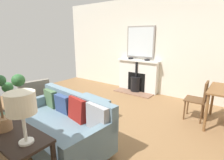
% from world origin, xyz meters
% --- Properties ---
extents(ground_plane, '(5.22, 6.31, 0.01)m').
position_xyz_m(ground_plane, '(0.00, 0.00, -0.00)').
color(ground_plane, olive).
extents(wall_left, '(0.12, 6.31, 2.82)m').
position_xyz_m(wall_left, '(-2.61, 0.00, 1.41)').
color(wall_left, silver).
rests_on(wall_left, ground).
extents(fireplace, '(0.59, 1.36, 1.01)m').
position_xyz_m(fireplace, '(-2.42, -0.17, 0.45)').
color(fireplace, brown).
rests_on(fireplace, ground).
extents(mirror_over_mantel, '(0.04, 0.91, 0.94)m').
position_xyz_m(mirror_over_mantel, '(-2.52, -0.17, 1.54)').
color(mirror_over_mantel, gray).
extents(mantel_bowl_near, '(0.15, 0.15, 0.05)m').
position_xyz_m(mantel_bowl_near, '(-2.43, -0.44, 1.03)').
color(mantel_bowl_near, black).
rests_on(mantel_bowl_near, fireplace).
extents(mantel_bowl_far, '(0.15, 0.15, 0.04)m').
position_xyz_m(mantel_bowl_far, '(-2.43, 0.12, 1.03)').
color(mantel_bowl_far, black).
rests_on(mantel_bowl_far, fireplace).
extents(sofa, '(1.06, 1.83, 0.81)m').
position_xyz_m(sofa, '(0.80, 0.19, 0.35)').
color(sofa, '#B2B2B7').
rests_on(sofa, ground).
extents(ottoman, '(0.62, 0.86, 0.42)m').
position_xyz_m(ottoman, '(-0.19, -0.14, 0.25)').
color(ottoman, '#B2B2B7').
rests_on(ottoman, ground).
extents(armchair_accent, '(0.78, 0.71, 0.84)m').
position_xyz_m(armchair_accent, '(0.48, -1.16, 0.48)').
color(armchair_accent, brown).
rests_on(armchair_accent, ground).
extents(console_table, '(0.41, 1.54, 0.72)m').
position_xyz_m(console_table, '(1.61, 0.18, 0.64)').
color(console_table, black).
rests_on(console_table, ground).
extents(table_lamp_far_end, '(0.27, 0.27, 0.52)m').
position_xyz_m(table_lamp_far_end, '(1.61, 0.76, 1.12)').
color(table_lamp_far_end, white).
rests_on(table_lamp_far_end, console_table).
extents(potted_plant, '(0.48, 0.43, 0.64)m').
position_xyz_m(potted_plant, '(1.60, 0.32, 1.09)').
color(potted_plant, '#99704C').
rests_on(potted_plant, console_table).
extents(dining_chair_near_fireplace, '(0.41, 0.41, 0.84)m').
position_xyz_m(dining_chair_near_fireplace, '(-1.45, 1.79, 0.50)').
color(dining_chair_near_fireplace, brown).
rests_on(dining_chair_near_fireplace, ground).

